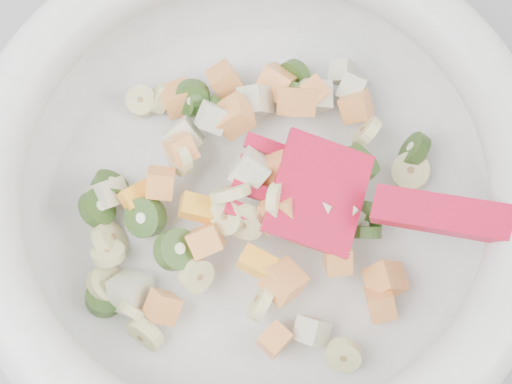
# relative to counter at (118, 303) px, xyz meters

# --- Properties ---
(counter) EXTENTS (2.00, 0.60, 0.90)m
(counter) POSITION_rel_counter_xyz_m (0.00, 0.00, 0.00)
(counter) COLOR gray
(counter) RESTS_ON ground
(mixing_bowl) EXTENTS (0.50, 0.38, 0.13)m
(mixing_bowl) POSITION_rel_counter_xyz_m (0.19, -0.00, 0.51)
(mixing_bowl) COLOR silver
(mixing_bowl) RESTS_ON counter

